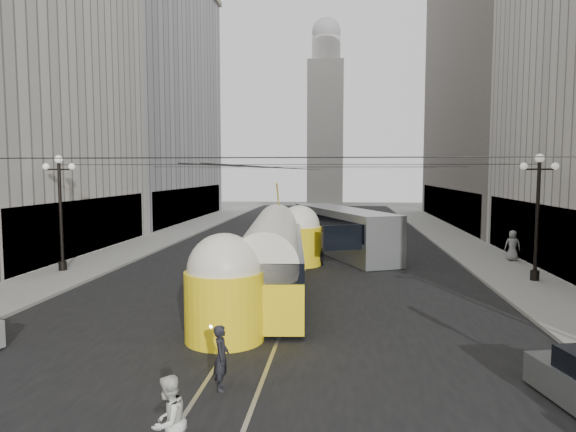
% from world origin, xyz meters
% --- Properties ---
extents(road, '(20.00, 85.00, 0.02)m').
position_xyz_m(road, '(0.00, 32.50, 0.00)').
color(road, black).
rests_on(road, ground).
extents(sidewalk_left, '(4.00, 72.00, 0.15)m').
position_xyz_m(sidewalk_left, '(-12.00, 36.00, 0.07)').
color(sidewalk_left, gray).
rests_on(sidewalk_left, ground).
extents(sidewalk_right, '(4.00, 72.00, 0.15)m').
position_xyz_m(sidewalk_right, '(12.00, 36.00, 0.07)').
color(sidewalk_right, gray).
rests_on(sidewalk_right, ground).
extents(rail_left, '(0.12, 85.00, 0.04)m').
position_xyz_m(rail_left, '(-0.75, 32.50, 0.00)').
color(rail_left, gray).
rests_on(rail_left, ground).
extents(rail_right, '(0.12, 85.00, 0.04)m').
position_xyz_m(rail_right, '(0.75, 32.50, 0.00)').
color(rail_right, gray).
rests_on(rail_right, ground).
extents(building_left_far, '(12.60, 28.60, 28.60)m').
position_xyz_m(building_left_far, '(-19.99, 48.00, 14.31)').
color(building_left_far, '#999999').
rests_on(building_left_far, ground).
extents(building_right_far, '(12.60, 32.60, 32.60)m').
position_xyz_m(building_right_far, '(20.00, 48.00, 16.31)').
color(building_right_far, '#514C47').
rests_on(building_right_far, ground).
extents(distant_tower, '(6.00, 6.00, 31.36)m').
position_xyz_m(distant_tower, '(0.00, 80.00, 14.97)').
color(distant_tower, '#B2AFA8').
rests_on(distant_tower, ground).
extents(lamppost_left_mid, '(1.86, 0.44, 6.37)m').
position_xyz_m(lamppost_left_mid, '(-12.60, 18.00, 3.74)').
color(lamppost_left_mid, black).
rests_on(lamppost_left_mid, sidewalk_left).
extents(lamppost_right_mid, '(1.86, 0.44, 6.37)m').
position_xyz_m(lamppost_right_mid, '(12.60, 18.00, 3.74)').
color(lamppost_right_mid, black).
rests_on(lamppost_right_mid, sidewalk_right).
extents(catenary, '(25.00, 72.00, 0.23)m').
position_xyz_m(catenary, '(0.12, 31.49, 5.88)').
color(catenary, black).
rests_on(catenary, ground).
extents(streetcar, '(4.01, 16.67, 3.67)m').
position_xyz_m(streetcar, '(-0.35, 14.73, 1.79)').
color(streetcar, yellow).
rests_on(streetcar, ground).
extents(city_bus, '(7.32, 12.75, 3.12)m').
position_xyz_m(city_bus, '(2.90, 25.97, 1.71)').
color(city_bus, gray).
rests_on(city_bus, ground).
extents(sedan_white_far, '(2.59, 4.95, 1.49)m').
position_xyz_m(sedan_white_far, '(3.11, 47.91, 0.68)').
color(sedan_white_far, white).
rests_on(sedan_white_far, ground).
extents(sedan_dark_far, '(2.03, 4.29, 1.32)m').
position_xyz_m(sedan_dark_far, '(-3.03, 50.51, 0.60)').
color(sedan_dark_far, black).
rests_on(sedan_dark_far, ground).
extents(pedestrian_crossing_a, '(0.47, 0.66, 1.71)m').
position_xyz_m(pedestrian_crossing_a, '(-0.22, 3.90, 0.85)').
color(pedestrian_crossing_a, black).
rests_on(pedestrian_crossing_a, ground).
extents(pedestrian_crossing_b, '(0.91, 1.04, 1.79)m').
position_xyz_m(pedestrian_crossing_b, '(-0.41, 0.36, 0.90)').
color(pedestrian_crossing_b, silver).
rests_on(pedestrian_crossing_b, ground).
extents(pedestrian_sidewalk_right, '(1.02, 0.74, 1.88)m').
position_xyz_m(pedestrian_sidewalk_right, '(13.35, 23.84, 1.09)').
color(pedestrian_sidewalk_right, gray).
rests_on(pedestrian_sidewalk_right, sidewalk_right).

